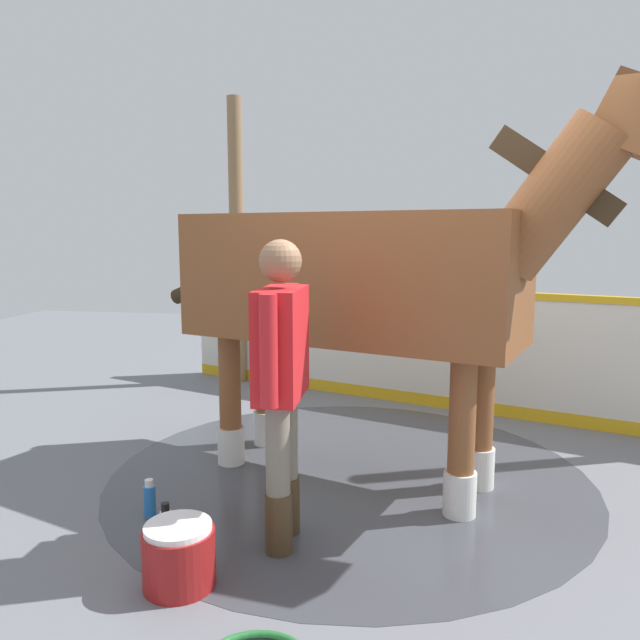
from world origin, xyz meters
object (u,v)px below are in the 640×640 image
(bottle_shampoo, at_px, (166,529))
(horse, at_px, (368,280))
(wash_bucket, at_px, (179,555))
(bottle_spray, at_px, (150,499))
(handler, at_px, (281,373))

(bottle_shampoo, bearing_deg, horse, -129.78)
(wash_bucket, height_order, bottle_spray, wash_bucket)
(handler, bearing_deg, wash_bucket, 49.63)
(wash_bucket, bearing_deg, bottle_shampoo, -55.93)
(horse, relative_size, bottle_spray, 15.12)
(bottle_spray, bearing_deg, horse, -147.05)
(horse, xyz_separation_m, wash_bucket, (0.77, 1.45, -1.24))
(handler, distance_m, wash_bucket, 1.03)
(handler, relative_size, wash_bucket, 4.72)
(bottle_shampoo, bearing_deg, bottle_spray, -53.39)
(wash_bucket, relative_size, bottle_shampoo, 1.30)
(horse, distance_m, handler, 1.11)
(horse, height_order, handler, horse)
(wash_bucket, distance_m, bottle_shampoo, 0.35)
(horse, relative_size, bottle_shampoo, 12.91)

